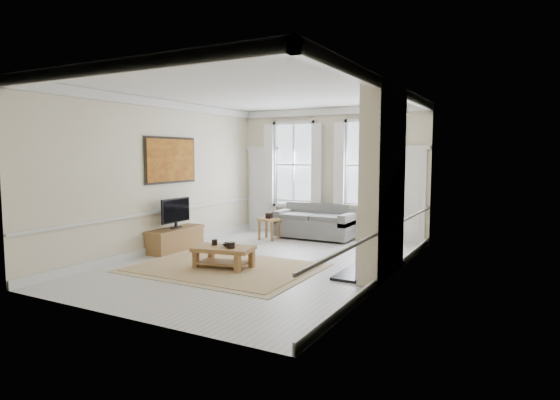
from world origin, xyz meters
The scene contains 23 objects.
floor centered at (0.00, 0.00, 0.00)m, with size 7.20×7.20×0.00m, color #B7B5AD.
ceiling centered at (0.00, 0.00, 3.40)m, with size 7.20×7.20×0.00m, color white.
back_wall centered at (0.00, 3.60, 1.70)m, with size 5.20×5.20×0.00m, color beige.
left_wall centered at (-2.60, 0.00, 1.70)m, with size 7.20×7.20×0.00m, color beige.
right_wall centered at (2.60, 0.00, 1.70)m, with size 7.20×7.20×0.00m, color beige.
window_left centered at (-1.05, 3.55, 1.90)m, with size 1.26×0.20×2.20m, color #B2BCC6, non-canonical shape.
window_right centered at (1.05, 3.55, 1.90)m, with size 1.26×0.20×2.20m, color #B2BCC6, non-canonical shape.
door_left centered at (-2.05, 3.56, 1.15)m, with size 0.90×0.08×2.30m, color silver.
door_right centered at (2.05, 3.56, 1.15)m, with size 0.90×0.08×2.30m, color silver.
painting centered at (-2.56, 0.30, 2.05)m, with size 0.05×1.66×1.06m, color #B67A1F.
chimney_breast centered at (2.43, 0.20, 1.70)m, with size 0.35×1.70×3.38m, color beige.
hearth centered at (2.00, 0.20, 0.03)m, with size 0.55×1.50×0.05m, color black.
fireplace centered at (2.20, 0.20, 0.73)m, with size 0.21×1.45×1.33m.
mirror centered at (2.21, 0.20, 2.05)m, with size 0.06×1.26×1.06m, color gold.
sofa centered at (-0.18, 3.11, 0.37)m, with size 2.01×0.98×0.90m.
side_table centered at (-1.17, 2.37, 0.44)m, with size 0.58×0.58×0.55m.
rug centered at (-0.40, -0.70, 0.01)m, with size 3.50×2.60×0.02m, color #A48954.
coffee_table centered at (-0.40, -0.70, 0.34)m, with size 1.22×0.86×0.42m.
ceramic_pot_a centered at (-0.65, -0.65, 0.48)m, with size 0.11×0.11×0.11m, color black.
ceramic_pot_b centered at (-0.20, -0.75, 0.48)m, with size 0.16×0.16×0.11m, color black.
bowl centered at (-0.35, -0.60, 0.45)m, with size 0.25×0.25×0.06m, color black.
tv_stand centered at (-2.34, 0.15, 0.26)m, with size 0.47×1.45×0.52m, color brown.
tv centered at (-2.32, 0.15, 0.91)m, with size 0.08×0.90×0.68m.
Camera 1 is at (4.77, -7.94, 2.18)m, focal length 30.00 mm.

